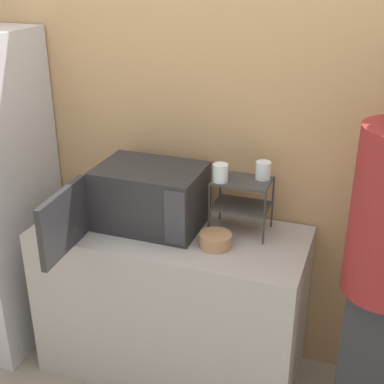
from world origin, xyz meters
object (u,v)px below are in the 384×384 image
(dish_rack, at_px, (242,195))
(microwave, at_px, (146,198))
(glass_front_left, at_px, (220,173))
(glass_back_right, at_px, (263,170))
(bowl, at_px, (215,240))

(dish_rack, bearing_deg, microwave, -167.31)
(glass_front_left, distance_m, glass_back_right, 0.22)
(bowl, bearing_deg, glass_back_right, 55.84)
(glass_back_right, distance_m, bowl, 0.42)
(glass_front_left, height_order, bowl, glass_front_left)
(glass_back_right, relative_size, bowl, 0.56)
(microwave, xyz_separation_m, glass_front_left, (0.38, 0.06, 0.17))
(dish_rack, relative_size, glass_front_left, 3.26)
(glass_front_left, bearing_deg, bowl, -80.37)
(dish_rack, relative_size, bowl, 1.82)
(dish_rack, bearing_deg, glass_back_right, 29.17)
(microwave, relative_size, bowl, 4.98)
(microwave, distance_m, glass_back_right, 0.62)
(dish_rack, distance_m, glass_front_left, 0.17)
(bowl, bearing_deg, dish_rack, 68.93)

